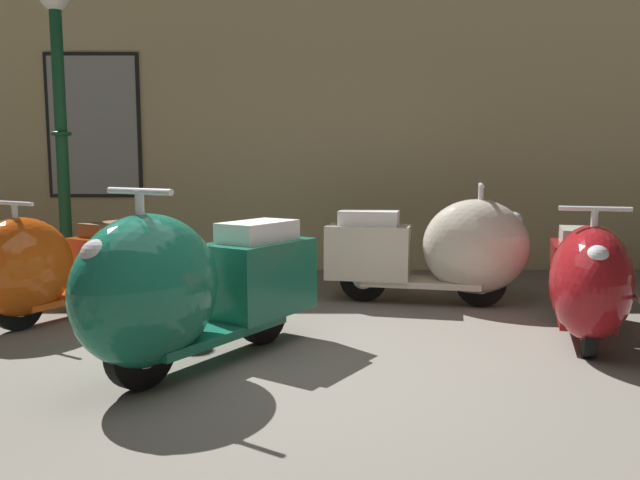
# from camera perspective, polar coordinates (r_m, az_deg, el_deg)

# --- Properties ---
(ground_plane) EXTENTS (60.00, 60.00, 0.00)m
(ground_plane) POSITION_cam_1_polar(r_m,az_deg,el_deg) (3.86, -1.74, -12.17)
(ground_plane) COLOR slate
(showroom_back_wall) EXTENTS (18.00, 0.24, 3.45)m
(showroom_back_wall) POSITION_cam_1_polar(r_m,az_deg,el_deg) (7.49, -1.11, 10.49)
(showroom_back_wall) COLOR #CCB784
(showroom_back_wall) RESTS_ON ground
(scooter_0) EXTENTS (1.23, 1.62, 0.99)m
(scooter_0) POSITION_cam_1_polar(r_m,az_deg,el_deg) (5.43, -23.44, -2.24)
(scooter_0) COLOR black
(scooter_0) RESTS_ON ground
(scooter_1) EXTENTS (1.47, 1.84, 1.13)m
(scooter_1) POSITION_cam_1_polar(r_m,az_deg,el_deg) (3.88, -12.28, -4.33)
(scooter_1) COLOR black
(scooter_1) RESTS_ON ground
(scooter_2) EXTENTS (1.86, 0.87, 1.09)m
(scooter_2) POSITION_cam_1_polar(r_m,az_deg,el_deg) (5.70, 10.86, -0.88)
(scooter_2) COLOR black
(scooter_2) RESTS_ON ground
(scooter_3) EXTENTS (0.93, 1.69, 0.99)m
(scooter_3) POSITION_cam_1_polar(r_m,az_deg,el_deg) (4.77, 22.89, -3.40)
(scooter_3) COLOR black
(scooter_3) RESTS_ON ground
(lamppost) EXTENTS (0.28, 0.28, 2.92)m
(lamppost) POSITION_cam_1_polar(r_m,az_deg,el_deg) (6.41, -22.74, 9.03)
(lamppost) COLOR #144728
(lamppost) RESTS_ON ground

